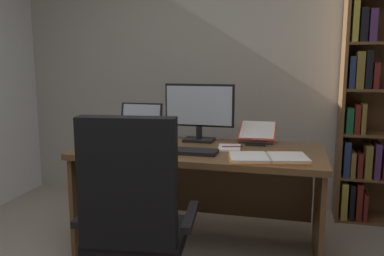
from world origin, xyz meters
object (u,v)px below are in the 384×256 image
monitor (199,112)px  computer_mouse (142,147)px  coffee_mug (106,138)px  laptop (136,131)px  bookshelf (384,92)px  desk (202,173)px  notepad (229,148)px  pen (232,146)px  keyboard (185,151)px  open_binder (268,158)px  office_chair (135,231)px  reading_stand_with_book (257,133)px

monitor → computer_mouse: (-0.30, -0.40, -0.20)m
coffee_mug → laptop: bearing=69.5°
laptop → coffee_mug: bearing=-110.5°
bookshelf → coffee_mug: bearing=-155.1°
desk → computer_mouse: 0.48m
monitor → notepad: 0.39m
bookshelf → monitor: bearing=-155.4°
bookshelf → notepad: bookshelf is taller
laptop → desk: bearing=-17.9°
desk → pen: (0.21, -0.02, 0.21)m
laptop → keyboard: (0.50, -0.41, -0.04)m
pen → keyboard: bearing=-143.4°
laptop → notepad: (0.76, -0.20, -0.05)m
open_binder → monitor: bearing=127.7°
desk → monitor: size_ratio=3.20×
notepad → coffee_mug: coffee_mug is taller
office_chair → laptop: bearing=103.7°
office_chair → monitor: 1.15m
reading_stand_with_book → pen: bearing=-118.4°
keyboard → open_binder: 0.54m
pen → bookshelf: bearing=37.1°
monitor → open_binder: bearing=-40.1°
laptop → bookshelf: bearing=18.3°
bookshelf → keyboard: (-1.37, -1.03, -0.33)m
bookshelf → keyboard: bookshelf is taller
bookshelf → computer_mouse: (-1.67, -1.03, -0.32)m
monitor → reading_stand_with_book: bearing=9.3°
monitor → laptop: (-0.50, 0.01, -0.16)m
laptop → open_binder: laptop is taller
office_chair → pen: 0.96m
keyboard → reading_stand_with_book: reading_stand_with_book is taller
keyboard → computer_mouse: 0.30m
reading_stand_with_book → open_binder: (0.12, -0.52, -0.06)m
pen → monitor: bearing=144.8°
office_chair → notepad: office_chair is taller
bookshelf → office_chair: size_ratio=2.05×
reading_stand_with_book → open_binder: reading_stand_with_book is taller
open_binder → laptop: bearing=143.9°
computer_mouse → pen: size_ratio=0.74×
notepad → coffee_mug: bearing=-173.6°
keyboard → notepad: keyboard is taller
desk → open_binder: size_ratio=3.16×
keyboard → notepad: 0.33m
bookshelf → laptop: size_ratio=6.34×
bookshelf → office_chair: bookshelf is taller
keyboard → pen: bearing=36.6°
monitor → pen: 0.40m
desk → laptop: size_ratio=4.81×
desk → open_binder: (0.47, -0.28, 0.21)m
reading_stand_with_book → coffee_mug: bearing=-160.7°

